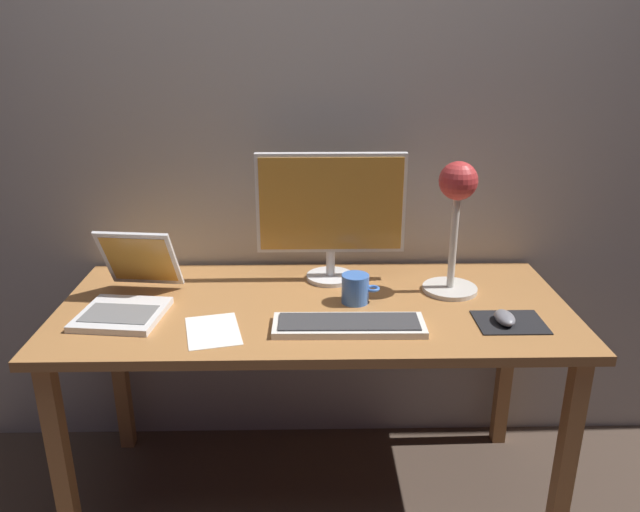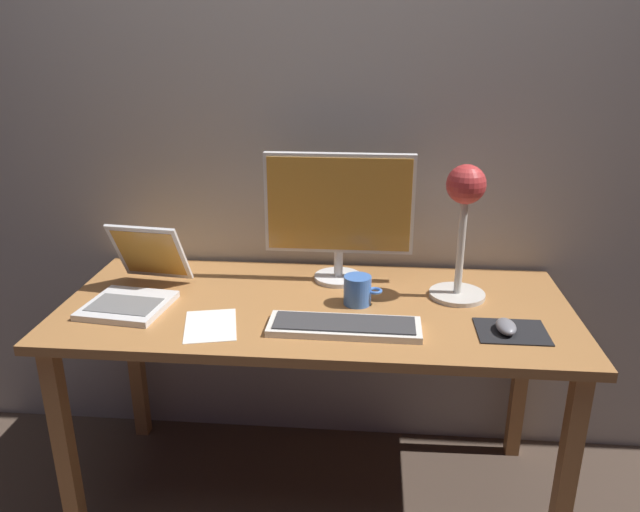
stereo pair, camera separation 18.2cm
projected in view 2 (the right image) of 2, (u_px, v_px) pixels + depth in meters
name	position (u px, v px, depth m)	size (l,w,h in m)	color
ground_plane	(316.00, 492.00, 2.19)	(4.80, 4.80, 0.00)	#47382D
back_wall	(326.00, 108.00, 2.12)	(4.80, 0.06, 2.60)	#A8A099
desk	(316.00, 326.00, 1.96)	(1.60, 0.70, 0.74)	#A8703D
monitor	(339.00, 210.00, 2.04)	(0.50, 0.17, 0.44)	silver
keyboard_main	(344.00, 326.00, 1.76)	(0.44, 0.15, 0.03)	silver
laptop	(138.00, 280.00, 1.96)	(0.28, 0.38, 0.23)	silver
desk_lamp	(464.00, 211.00, 1.89)	(0.18, 0.18, 0.43)	beige
mousepad	(512.00, 332.00, 1.75)	(0.20, 0.16, 0.00)	black
mouse	(506.00, 327.00, 1.74)	(0.06, 0.10, 0.03)	slate
coffee_mug	(358.00, 290.00, 1.92)	(0.12, 0.09, 0.09)	#3F72CC
paper_sheet_by_keyboard	(211.00, 326.00, 1.79)	(0.15, 0.21, 0.00)	white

